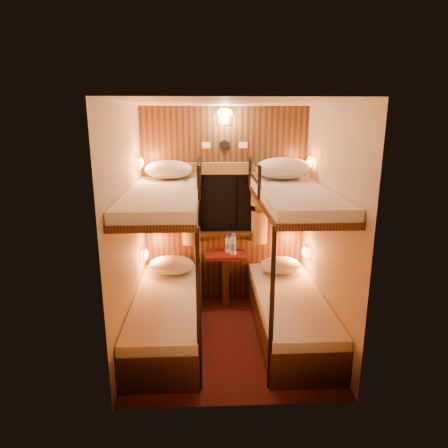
{
  "coord_description": "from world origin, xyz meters",
  "views": [
    {
      "loc": [
        -0.23,
        -3.79,
        2.26
      ],
      "look_at": [
        -0.05,
        0.15,
        1.21
      ],
      "focal_mm": 32.0,
      "sensor_mm": 36.0,
      "label": 1
    }
  ],
  "objects_px": {
    "bottle_right": "(233,246)",
    "bottle_left": "(227,245)",
    "bunk_right": "(290,285)",
    "table": "(225,271)",
    "bunk_left": "(167,287)"
  },
  "relations": [
    {
      "from": "bunk_right",
      "to": "bunk_left",
      "type": "bearing_deg",
      "value": 180.0
    },
    {
      "from": "bottle_right",
      "to": "bottle_left",
      "type": "bearing_deg",
      "value": 126.81
    },
    {
      "from": "table",
      "to": "bottle_right",
      "type": "bearing_deg",
      "value": -29.34
    },
    {
      "from": "bunk_right",
      "to": "bottle_right",
      "type": "relative_size",
      "value": 7.03
    },
    {
      "from": "bottle_left",
      "to": "bunk_right",
      "type": "bearing_deg",
      "value": -52.73
    },
    {
      "from": "table",
      "to": "bottle_left",
      "type": "relative_size",
      "value": 3.1
    },
    {
      "from": "bunk_right",
      "to": "bottle_left",
      "type": "relative_size",
      "value": 9.0
    },
    {
      "from": "bunk_left",
      "to": "bunk_right",
      "type": "distance_m",
      "value": 1.3
    },
    {
      "from": "bottle_left",
      "to": "bunk_left",
      "type": "bearing_deg",
      "value": -129.69
    },
    {
      "from": "bunk_right",
      "to": "bottle_left",
      "type": "xyz_separation_m",
      "value": [
        -0.62,
        0.81,
        0.18
      ]
    },
    {
      "from": "bunk_left",
      "to": "bunk_right",
      "type": "xyz_separation_m",
      "value": [
        1.3,
        0.0,
        0.0
      ]
    },
    {
      "from": "bunk_left",
      "to": "bunk_right",
      "type": "height_order",
      "value": "same"
    },
    {
      "from": "bunk_left",
      "to": "bottle_right",
      "type": "distance_m",
      "value": 1.06
    },
    {
      "from": "bottle_right",
      "to": "table",
      "type": "bearing_deg",
      "value": 150.66
    },
    {
      "from": "bottle_left",
      "to": "bottle_right",
      "type": "xyz_separation_m",
      "value": [
        0.06,
        -0.08,
        0.03
      ]
    }
  ]
}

